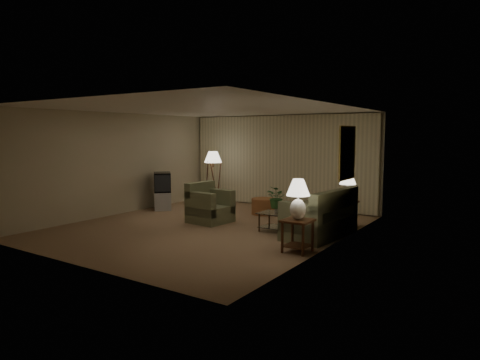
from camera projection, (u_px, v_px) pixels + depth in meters
name	position (u px, v px, depth m)	size (l,w,h in m)	color
ground	(209.00, 227.00, 9.88)	(7.00, 7.00, 0.00)	#9E7157
room_shell	(245.00, 149.00, 10.93)	(6.04, 7.02, 2.72)	#C6B498
sofa	(319.00, 218.00, 8.93)	(1.97, 1.24, 0.80)	#737552
armchair	(210.00, 207.00, 10.37)	(1.04, 1.00, 0.76)	#737552
side_table_near	(298.00, 230.00, 7.73)	(0.51, 0.51, 0.60)	#3A210F
side_table_far	(347.00, 210.00, 9.88)	(0.46, 0.39, 0.60)	#3A210F
table_lamp_near	(298.00, 196.00, 7.66)	(0.43, 0.43, 0.74)	white
table_lamp_far	(348.00, 184.00, 9.82)	(0.38, 0.38, 0.65)	white
coffee_table	(283.00, 220.00, 9.30)	(1.07, 0.59, 0.41)	silver
tv_cabinet	(163.00, 200.00, 12.22)	(0.85, 0.85, 0.50)	#AAA9AC
crt_tv	(162.00, 182.00, 12.16)	(0.78, 0.78, 0.55)	black
floor_lamp	(213.00, 177.00, 12.74)	(0.53, 0.53, 1.63)	#3A210F
ottoman	(263.00, 206.00, 11.44)	(0.64, 0.64, 0.43)	#9B5F34
vase	(277.00, 210.00, 9.36)	(0.13, 0.13, 0.14)	silver
flowers	(277.00, 196.00, 9.33)	(0.44, 0.38, 0.49)	#30672E
book	(291.00, 215.00, 9.07)	(0.17, 0.23, 0.02)	olive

